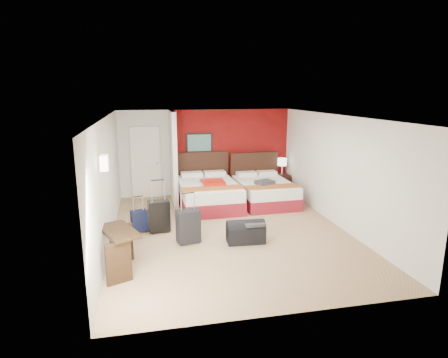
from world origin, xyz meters
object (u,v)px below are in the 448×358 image
object	(u,v)px
bed_left	(208,194)
table_lamp	(282,166)
nightstand	(281,184)
suitcase_navy	(139,222)
suitcase_black	(159,217)
duffel_bag	(246,233)
bed_right	(265,192)
desk	(120,251)
red_suitcase_open	(213,182)
suitcase_charcoal	(188,227)

from	to	relation	value
bed_left	table_lamp	xyz separation A→B (m)	(2.37, 0.84, 0.51)
nightstand	suitcase_navy	size ratio (longest dim) A/B	1.25
suitcase_black	nightstand	bearing A→B (deg)	27.22
duffel_bag	bed_right	bearing A→B (deg)	67.82
bed_left	bed_right	distance (m)	1.57
desk	nightstand	bearing A→B (deg)	20.64
red_suitcase_open	duffel_bag	size ratio (longest dim) A/B	1.02
suitcase_charcoal	duffel_bag	world-z (taller)	suitcase_charcoal
nightstand	desk	world-z (taller)	desk
nightstand	duffel_bag	world-z (taller)	nightstand
bed_left	nightstand	bearing A→B (deg)	18.25
nightstand	duffel_bag	xyz separation A→B (m)	(-2.04, -3.44, -0.10)
desk	suitcase_navy	bearing A→B (deg)	57.92
bed_left	table_lamp	bearing A→B (deg)	18.25
table_lamp	duffel_bag	distance (m)	4.05
duffel_bag	suitcase_charcoal	bearing A→B (deg)	173.52
suitcase_black	suitcase_navy	bearing A→B (deg)	165.21
bed_right	nightstand	world-z (taller)	bed_right
table_lamp	suitcase_charcoal	size ratio (longest dim) A/B	0.74
red_suitcase_open	table_lamp	world-z (taller)	table_lamp
red_suitcase_open	suitcase_charcoal	distance (m)	2.50
suitcase_charcoal	duffel_bag	size ratio (longest dim) A/B	0.87
bed_right	table_lamp	world-z (taller)	table_lamp
suitcase_charcoal	table_lamp	bearing A→B (deg)	32.31
table_lamp	suitcase_charcoal	distance (m)	4.57
bed_left	nightstand	size ratio (longest dim) A/B	3.69
bed_left	nightstand	world-z (taller)	bed_left
nightstand	suitcase_black	bearing A→B (deg)	-147.19
red_suitcase_open	nightstand	distance (m)	2.49
table_lamp	suitcase_navy	world-z (taller)	table_lamp
bed_left	duffel_bag	distance (m)	2.62
bed_left	suitcase_navy	world-z (taller)	bed_left
suitcase_charcoal	suitcase_black	bearing A→B (deg)	113.40
suitcase_black	duffel_bag	world-z (taller)	suitcase_black
bed_left	suitcase_black	xyz separation A→B (m)	(-1.36, -1.66, 0.02)
bed_left	table_lamp	distance (m)	2.57
duffel_bag	red_suitcase_open	bearing A→B (deg)	98.67
red_suitcase_open	nightstand	xyz separation A→B (m)	(2.27, 0.94, -0.40)
suitcase_navy	duffel_bag	distance (m)	2.35
table_lamp	suitcase_charcoal	xyz separation A→B (m)	(-3.18, -3.25, -0.50)
nightstand	desk	bearing A→B (deg)	-137.17
nightstand	suitcase_charcoal	size ratio (longest dim) A/B	0.88
red_suitcase_open	suitcase_navy	world-z (taller)	red_suitcase_open
bed_left	red_suitcase_open	bearing A→B (deg)	-46.31
bed_left	suitcase_charcoal	bearing A→B (deg)	-109.89
bed_right	suitcase_black	world-z (taller)	suitcase_black
suitcase_navy	nightstand	bearing A→B (deg)	14.05
suitcase_navy	desk	bearing A→B (deg)	-115.21
bed_right	red_suitcase_open	world-z (taller)	red_suitcase_open
bed_right	desk	world-z (taller)	desk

